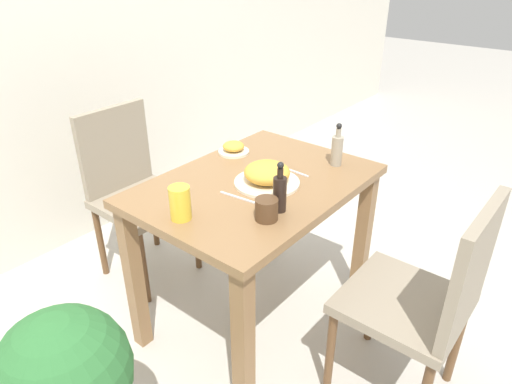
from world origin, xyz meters
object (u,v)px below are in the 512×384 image
at_px(juice_glass, 180,203).
at_px(food_plate, 267,175).
at_px(chair_far, 133,185).
at_px(chair_near, 428,297).
at_px(side_plate, 234,148).
at_px(sauce_bottle, 337,149).
at_px(condiment_bottle, 280,192).
at_px(drink_cup, 267,209).

bearing_deg(juice_glass, food_plate, -9.90).
bearing_deg(chair_far, chair_near, -85.71).
height_order(side_plate, sauce_bottle, sauce_bottle).
height_order(chair_near, condiment_bottle, condiment_bottle).
relative_size(sauce_bottle, condiment_bottle, 1.00).
xyz_separation_m(food_plate, drink_cup, (-0.22, -0.17, -0.00)).
height_order(chair_far, side_plate, chair_far).
distance_m(chair_far, juice_glass, 0.86).
distance_m(juice_glass, sauce_bottle, 0.76).
bearing_deg(drink_cup, food_plate, 37.50).
bearing_deg(condiment_bottle, chair_far, 86.64).
distance_m(food_plate, drink_cup, 0.27).
bearing_deg(side_plate, juice_glass, -156.13).
bearing_deg(juice_glass, sauce_bottle, -14.56).
bearing_deg(sauce_bottle, chair_far, 114.31).
distance_m(chair_near, condiment_bottle, 0.63).
bearing_deg(condiment_bottle, drink_cup, -178.81).
bearing_deg(juice_glass, condiment_bottle, -41.97).
relative_size(chair_near, sauce_bottle, 4.64).
height_order(chair_far, condiment_bottle, condiment_bottle).
relative_size(food_plate, drink_cup, 3.25).
xyz_separation_m(drink_cup, condiment_bottle, (0.08, 0.00, 0.04)).
xyz_separation_m(chair_near, side_plate, (0.12, 1.01, 0.26)).
relative_size(chair_near, side_plate, 6.23).
relative_size(drink_cup, juice_glass, 0.66).
bearing_deg(side_plate, drink_cup, -127.61).
relative_size(side_plate, condiment_bottle, 0.74).
bearing_deg(chair_near, drink_cup, -64.71).
bearing_deg(condiment_bottle, sauce_bottle, 5.24).
xyz_separation_m(chair_near, food_plate, (-0.03, 0.69, 0.27)).
bearing_deg(juice_glass, chair_near, -60.46).
distance_m(chair_far, sauce_bottle, 1.07).
distance_m(side_plate, drink_cup, 0.61).
distance_m(drink_cup, condiment_bottle, 0.09).
relative_size(chair_far, food_plate, 3.37).
bearing_deg(chair_far, condiment_bottle, -93.36).
xyz_separation_m(juice_glass, condiment_bottle, (0.26, -0.24, 0.01)).
xyz_separation_m(chair_near, condiment_bottle, (-0.17, 0.53, 0.31)).
height_order(chair_far, sauce_bottle, sauce_bottle).
height_order(drink_cup, juice_glass, juice_glass).
xyz_separation_m(chair_far, juice_glass, (-0.32, -0.74, 0.29)).
relative_size(chair_far, sauce_bottle, 4.64).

